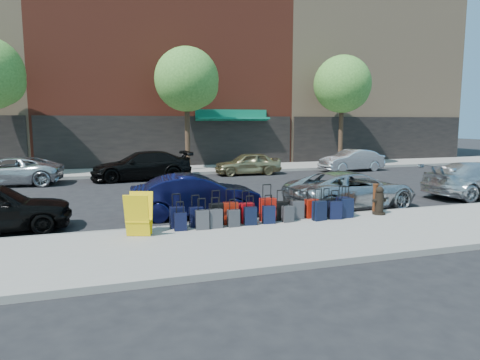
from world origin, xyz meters
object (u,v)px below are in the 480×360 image
object	(u,v)px
car_near_1	(196,196)
car_far_3	(352,160)
bollard	(375,198)
car_near_2	(351,190)
car_far_2	(248,164)
tree_right	(344,86)
fire_hydrant	(379,201)
car_far_0	(8,171)
tree_center	(189,81)
display_rack	(139,215)
suitcase_front_5	(268,209)
car_far_1	(142,166)

from	to	relation	value
car_near_1	car_far_3	distance (m)	15.24
bollard	car_far_3	size ratio (longest dim) A/B	0.23
car_near_2	car_near_1	bearing A→B (deg)	79.16
car_far_2	car_near_1	bearing A→B (deg)	-26.10
tree_right	car_near_1	distance (m)	18.42
car_near_1	car_far_3	size ratio (longest dim) A/B	1.00
fire_hydrant	car_far_3	bearing A→B (deg)	61.31
car_near_2	car_far_0	world-z (taller)	car_far_0
tree_center	display_rack	xyz separation A→B (m)	(-4.25, -14.78, -4.73)
car_near_1	car_far_2	world-z (taller)	car_near_1
car_near_1	car_far_3	world-z (taller)	car_near_1
car_near_1	car_near_2	xyz separation A→B (m)	(5.43, -0.37, -0.02)
display_rack	bollard	bearing A→B (deg)	22.98
tree_center	car_near_1	world-z (taller)	tree_center
suitcase_front_5	car_far_2	world-z (taller)	car_far_2
bollard	car_near_1	bearing A→B (deg)	160.42
display_rack	car_far_2	xyz separation A→B (m)	(7.10, 12.31, -0.04)
car_near_2	car_far_1	distance (m)	11.71
car_far_1	car_far_3	xyz separation A→B (m)	(12.66, 0.16, -0.07)
bollard	car_far_2	world-z (taller)	car_far_2
tree_right	car_far_3	world-z (taller)	tree_right
bollard	car_near_1	size ratio (longest dim) A/B	0.23
tree_right	car_far_3	xyz separation A→B (m)	(-0.98, -2.74, -4.74)
display_rack	car_near_2	size ratio (longest dim) A/B	0.23
suitcase_front_5	car_far_2	xyz separation A→B (m)	(3.41, 11.79, 0.16)
display_rack	car_near_1	distance (m)	3.10
car_far_1	display_rack	bearing A→B (deg)	-9.26
tree_center	suitcase_front_5	distance (m)	15.10
suitcase_front_5	bollard	world-z (taller)	suitcase_front_5
car_near_1	car_far_0	world-z (taller)	car_far_0
car_near_2	car_far_0	distance (m)	15.94
car_far_0	car_far_2	distance (m)	12.26
car_far_0	car_far_3	world-z (taller)	car_far_0
tree_center	car_near_1	distance (m)	13.46
car_far_3	fire_hydrant	bearing A→B (deg)	-34.72
car_near_2	car_far_2	size ratio (longest dim) A/B	1.24
display_rack	car_far_3	size ratio (longest dim) A/B	0.26
car_near_1	car_far_0	xyz separation A→B (m)	(-7.13, 9.44, 0.01)
suitcase_front_5	bollard	distance (m)	3.62
car_far_2	car_far_3	bearing A→B (deg)	88.87
fire_hydrant	bollard	bearing A→B (deg)	92.35
tree_right	car_far_2	distance (m)	9.34
car_far_1	tree_right	bearing A→B (deg)	98.05
car_near_1	car_far_3	xyz separation A→B (m)	(11.79, 9.66, -0.00)
car_far_0	car_far_1	size ratio (longest dim) A/B	0.95
car_far_1	car_far_3	distance (m)	12.66
tree_right	display_rack	size ratio (longest dim) A/B	6.74
tree_center	fire_hydrant	size ratio (longest dim) A/B	8.30
bollard	display_rack	bearing A→B (deg)	-176.16
fire_hydrant	bollard	xyz separation A→B (m)	(-0.01, 0.21, 0.07)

